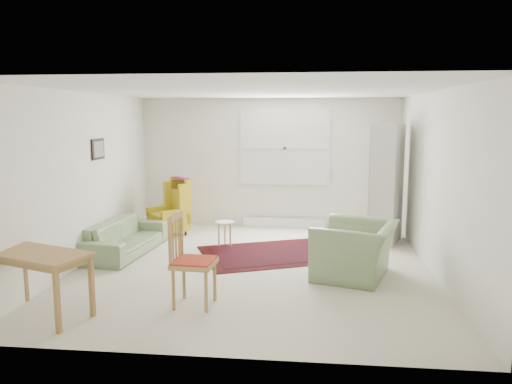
# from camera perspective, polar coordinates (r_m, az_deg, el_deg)

# --- Properties ---
(room) EXTENTS (5.04, 5.54, 2.51)m
(room) POSITION_cam_1_polar(r_m,az_deg,el_deg) (7.21, 0.08, 1.52)
(room) COLOR beige
(room) RESTS_ON ground
(rug) EXTENTS (2.83, 2.36, 0.02)m
(rug) POSITION_cam_1_polar(r_m,az_deg,el_deg) (7.97, 2.81, -6.94)
(rug) COLOR black
(rug) RESTS_ON ground
(sofa) EXTENTS (0.86, 1.84, 0.72)m
(sofa) POSITION_cam_1_polar(r_m,az_deg,el_deg) (8.16, -14.70, -4.33)
(sofa) COLOR gray
(sofa) RESTS_ON ground
(armchair) EXTENTS (1.29, 1.38, 0.88)m
(armchair) POSITION_cam_1_polar(r_m,az_deg,el_deg) (6.88, 11.30, -5.90)
(armchair) COLOR gray
(armchair) RESTS_ON ground
(wingback_chair) EXTENTS (0.88, 0.88, 1.05)m
(wingback_chair) POSITION_cam_1_polar(r_m,az_deg,el_deg) (9.21, -10.01, -1.68)
(wingback_chair) COLOR gold
(wingback_chair) RESTS_ON ground
(coffee_table) EXTENTS (0.54, 0.54, 0.39)m
(coffee_table) POSITION_cam_1_polar(r_m,az_deg,el_deg) (6.98, 11.43, -7.83)
(coffee_table) COLOR #411B14
(coffee_table) RESTS_ON ground
(stool) EXTENTS (0.41, 0.41, 0.42)m
(stool) POSITION_cam_1_polar(r_m,az_deg,el_deg) (8.40, -3.61, -4.75)
(stool) COLOR white
(stool) RESTS_ON ground
(cabinet) EXTENTS (0.68, 0.91, 2.03)m
(cabinet) POSITION_cam_1_polar(r_m,az_deg,el_deg) (8.79, 14.76, 0.93)
(cabinet) COLOR silver
(cabinet) RESTS_ON ground
(desk) EXTENTS (1.25, 0.91, 0.71)m
(desk) POSITION_cam_1_polar(r_m,az_deg,el_deg) (5.94, -23.50, -9.65)
(desk) COLOR #A87D43
(desk) RESTS_ON ground
(desk_chair) EXTENTS (0.49, 0.49, 1.06)m
(desk_chair) POSITION_cam_1_polar(r_m,az_deg,el_deg) (5.75, -7.08, -7.78)
(desk_chair) COLOR #A87D43
(desk_chair) RESTS_ON ground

